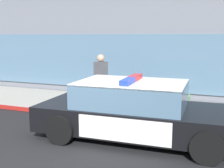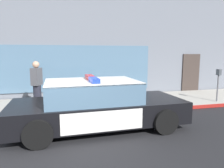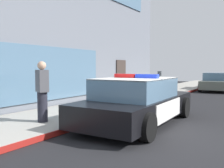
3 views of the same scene
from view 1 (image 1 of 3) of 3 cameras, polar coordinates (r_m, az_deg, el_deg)
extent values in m
plane|color=black|center=(6.65, -8.33, -12.32)|extent=(48.00, 48.00, 0.00)
cube|color=#A39E93|center=(9.83, 2.19, -4.51)|extent=(48.00, 2.89, 0.15)
cube|color=maroon|center=(8.50, -1.01, -6.76)|extent=(28.80, 0.04, 0.14)
cube|color=slate|center=(16.75, 13.34, 14.82)|extent=(20.88, 11.99, 8.13)
cube|color=slate|center=(11.60, -3.78, 4.54)|extent=(12.53, 0.08, 2.10)
cube|color=black|center=(7.03, 5.33, -6.71)|extent=(4.90, 2.07, 0.60)
cube|color=silver|center=(6.80, 18.19, -6.29)|extent=(1.70, 1.94, 0.05)
cube|color=silver|center=(7.56, -7.24, -4.29)|extent=(1.41, 1.93, 0.05)
cube|color=silver|center=(7.97, 6.37, -4.77)|extent=(2.03, 0.09, 0.51)
cube|color=silver|center=(6.16, 2.20, -9.07)|extent=(2.03, 0.09, 0.51)
cube|color=yellow|center=(7.99, 6.39, -4.74)|extent=(0.22, 0.02, 0.26)
cube|color=slate|center=(6.94, 3.85, -2.06)|extent=(2.57, 1.81, 0.60)
cube|color=silver|center=(6.89, 3.88, 0.30)|extent=(2.57, 1.81, 0.04)
cube|color=red|center=(7.21, 4.62, 1.35)|extent=(0.22, 0.66, 0.11)
cube|color=blue|center=(6.55, 3.07, 0.53)|extent=(0.22, 0.66, 0.11)
cylinder|color=black|center=(7.82, 18.59, -6.73)|extent=(0.69, 0.24, 0.68)
cylinder|color=black|center=(5.98, 18.27, -11.77)|extent=(0.69, 0.24, 0.68)
cylinder|color=black|center=(8.45, -3.67, -5.02)|extent=(0.69, 0.24, 0.68)
cylinder|color=black|center=(6.79, -10.12, -8.84)|extent=(0.69, 0.24, 0.68)
cylinder|color=#4C994C|center=(8.59, 14.25, -6.03)|extent=(0.28, 0.28, 0.10)
cylinder|color=#4C994C|center=(8.52, 14.33, -4.24)|extent=(0.19, 0.19, 0.45)
sphere|color=#4C994C|center=(8.46, 14.41, -2.33)|extent=(0.22, 0.22, 0.22)
cylinder|color=gray|center=(8.44, 14.43, -1.82)|extent=(0.06, 0.06, 0.05)
cylinder|color=gray|center=(8.38, 14.22, -4.32)|extent=(0.09, 0.10, 0.09)
cylinder|color=gray|center=(8.66, 14.45, -3.88)|extent=(0.09, 0.10, 0.09)
cylinder|color=gray|center=(8.51, 15.33, -4.43)|extent=(0.10, 0.12, 0.12)
cylinder|color=#23232D|center=(9.53, -2.18, -1.87)|extent=(0.28, 0.28, 0.85)
cube|color=#4C4C51|center=(9.41, -2.21, 2.52)|extent=(0.40, 0.47, 0.62)
sphere|color=tan|center=(9.37, -2.23, 5.13)|extent=(0.24, 0.24, 0.24)
camera|label=2|loc=(2.96, -51.91, -0.80)|focal=32.97mm
camera|label=3|loc=(9.10, -48.12, 1.55)|focal=39.79mm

